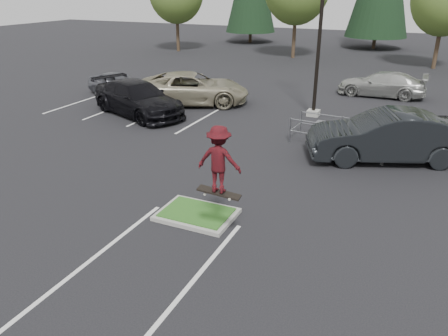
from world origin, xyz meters
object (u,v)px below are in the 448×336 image
at_px(car_far_silver, 382,84).
at_px(car_l_black, 136,98).
at_px(cart_corral, 328,128).
at_px(car_l_tan, 190,88).
at_px(car_r_charc, 387,136).
at_px(skateboarder, 219,160).
at_px(light_pole, 321,24).
at_px(car_l_grey, 118,84).

bearing_deg(car_far_silver, car_l_black, -49.52).
bearing_deg(cart_corral, car_l_tan, 163.30).
relative_size(car_r_charc, car_far_silver, 1.15).
bearing_deg(skateboarder, cart_corral, -101.48).
relative_size(light_pole, car_l_tan, 1.58).
xyz_separation_m(cart_corral, car_far_silver, (1.09, 9.96, 0.06)).
distance_m(car_r_charc, car_far_silver, 11.08).
xyz_separation_m(light_pole, skateboarder, (0.70, -13.00, -2.21)).
height_order(skateboarder, car_l_tan, skateboarder).
distance_m(cart_corral, car_l_black, 10.08).
xyz_separation_m(car_r_charc, car_far_silver, (-1.34, 11.00, -0.22)).
xyz_separation_m(cart_corral, car_l_tan, (-8.57, 3.46, 0.21)).
xyz_separation_m(light_pole, car_l_black, (-8.50, -3.54, -3.70)).
distance_m(skateboarder, car_far_silver, 19.17).
bearing_deg(car_far_silver, car_l_tan, -56.11).
xyz_separation_m(cart_corral, car_l_black, (-10.07, 0.42, 0.18)).
bearing_deg(skateboarder, car_l_tan, -64.34).
xyz_separation_m(skateboarder, car_far_silver, (1.96, 19.00, -1.61)).
bearing_deg(light_pole, skateboarder, -86.92).
bearing_deg(light_pole, cart_corral, -68.37).
bearing_deg(car_far_silver, light_pole, -23.96).
bearing_deg(car_l_tan, car_l_black, 129.77).
height_order(car_r_charc, car_far_silver, car_r_charc).
distance_m(car_l_tan, car_l_black, 3.39).
relative_size(car_l_tan, car_l_black, 1.08).
bearing_deg(cart_corral, skateboarder, -90.21).
bearing_deg(car_l_grey, car_l_black, -120.53).
distance_m(cart_corral, car_l_tan, 9.24).
distance_m(light_pole, cart_corral, 5.76).
distance_m(skateboarder, car_l_black, 13.28).
relative_size(skateboarder, car_l_black, 0.31).
bearing_deg(car_l_grey, car_far_silver, -55.66).
bearing_deg(cart_corral, car_far_silver, 89.03).
xyz_separation_m(light_pole, car_l_tan, (-7.00, -0.50, -3.67)).
height_order(cart_corral, skateboarder, skateboarder).
bearing_deg(skateboarder, car_far_silver, -101.87).
height_order(car_l_black, car_l_grey, car_l_black).
bearing_deg(car_l_tan, cart_corral, -135.94).
relative_size(car_l_grey, car_far_silver, 0.82).
distance_m(light_pole, car_l_grey, 12.61).
relative_size(car_l_tan, car_r_charc, 1.10).
relative_size(cart_corral, car_l_grey, 0.94).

